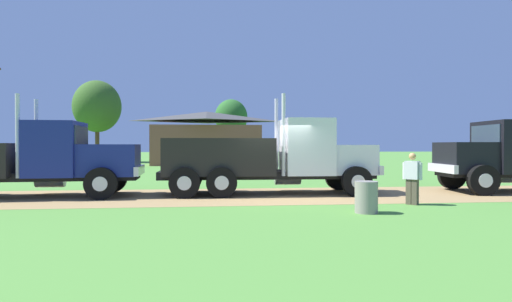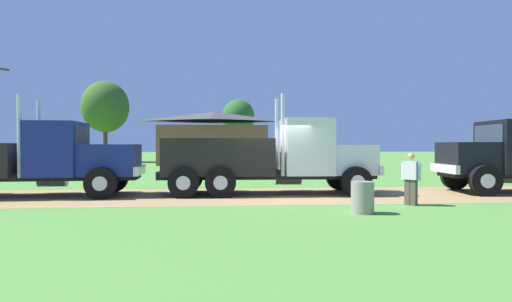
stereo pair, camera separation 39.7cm
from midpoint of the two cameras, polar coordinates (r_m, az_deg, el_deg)
ground_plane at (r=15.50m, az=2.96°, el=-5.91°), size 200.00×200.00×0.00m
dirt_track at (r=15.50m, az=2.96°, el=-5.89°), size 120.00×5.12×0.01m
truck_foreground_white at (r=15.96m, az=2.30°, el=-0.94°), size 8.02×2.66×3.62m
truck_near_left at (r=17.04m, az=-27.79°, el=-1.16°), size 8.21×2.88×3.48m
visitor_standing_near at (r=13.83m, az=20.60°, el=-3.30°), size 0.46×0.47×1.57m
steel_barrel at (r=11.83m, az=14.84°, el=-5.96°), size 0.60×0.60×0.84m
shed_building at (r=40.65m, az=-5.39°, el=1.59°), size 10.31×6.14×4.95m
tree_left at (r=48.77m, az=-19.09°, el=5.53°), size 4.97×4.97×8.64m
tree_mid at (r=50.29m, az=-2.13°, el=4.44°), size 3.79×3.79×7.14m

